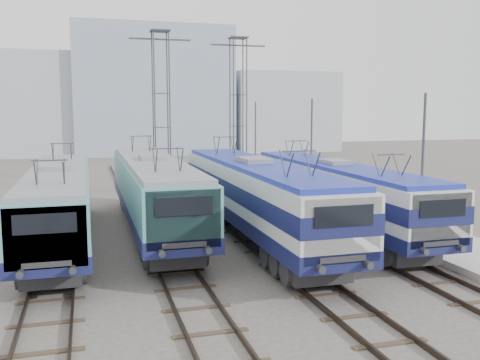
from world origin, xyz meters
name	(u,v)px	position (x,y,z in m)	size (l,w,h in m)	color
ground	(246,283)	(0.00, 0.00, 0.00)	(160.00, 160.00, 0.00)	#514C47
platform	(380,220)	(10.20, 8.00, 0.15)	(4.00, 70.00, 0.30)	#9E9E99
locomotive_far_left	(59,199)	(-6.75, 7.65, 2.17)	(2.76, 17.40, 3.27)	#151948
locomotive_center_left	(153,188)	(-2.25, 9.10, 2.30)	(2.93, 18.49, 3.48)	#151948
locomotive_center_right	(255,192)	(2.25, 6.01, 2.37)	(2.95, 18.65, 3.51)	#151948
locomotive_far_right	(336,190)	(6.75, 6.57, 2.23)	(2.75, 17.39, 3.27)	#151948
catenary_tower_west	(161,105)	(0.00, 22.00, 6.64)	(4.50, 1.20, 12.00)	#3F4247
catenary_tower_east	(238,106)	(6.50, 24.00, 6.64)	(4.50, 1.20, 12.00)	#3F4247
mast_front	(422,174)	(8.60, 2.00, 3.50)	(0.12, 0.12, 7.00)	#3F4247
mast_mid	(311,153)	(8.60, 14.00, 3.50)	(0.12, 0.12, 7.00)	#3F4247
mast_rear	(255,142)	(8.60, 26.00, 3.50)	(0.12, 0.12, 7.00)	#3F4247
building_west	(21,105)	(-14.00, 62.00, 7.00)	(18.00, 12.00, 14.00)	#A2AAB6
building_center	(151,92)	(4.00, 62.00, 9.00)	(22.00, 14.00, 18.00)	#8F9CB0
building_east	(279,112)	(24.00, 62.00, 6.00)	(16.00, 12.00, 12.00)	#A2AAB6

